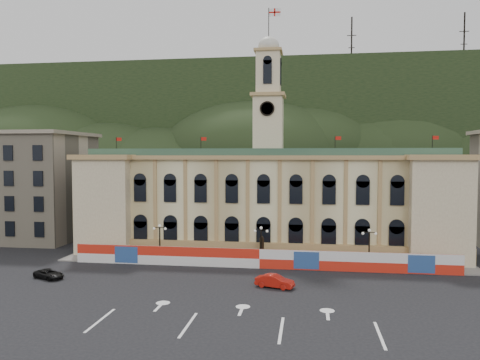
# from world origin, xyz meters

# --- Properties ---
(ground) EXTENTS (260.00, 260.00, 0.00)m
(ground) POSITION_xyz_m (0.00, 0.00, 0.00)
(ground) COLOR black
(ground) RESTS_ON ground
(lane_markings) EXTENTS (26.00, 10.00, 0.02)m
(lane_markings) POSITION_xyz_m (0.00, -5.00, 0.00)
(lane_markings) COLOR white
(lane_markings) RESTS_ON ground
(hill_ridge) EXTENTS (230.00, 80.00, 64.00)m
(hill_ridge) POSITION_xyz_m (0.03, 121.99, 19.48)
(hill_ridge) COLOR black
(hill_ridge) RESTS_ON ground
(city_hall) EXTENTS (56.20, 17.60, 37.10)m
(city_hall) POSITION_xyz_m (0.00, 27.63, 7.85)
(city_hall) COLOR beige
(city_hall) RESTS_ON ground
(side_building_left) EXTENTS (21.00, 17.00, 18.60)m
(side_building_left) POSITION_xyz_m (-43.00, 30.93, 9.33)
(side_building_left) COLOR #B6A78C
(side_building_left) RESTS_ON ground
(hoarding_fence) EXTENTS (50.00, 0.44, 2.50)m
(hoarding_fence) POSITION_xyz_m (0.06, 15.07, 1.25)
(hoarding_fence) COLOR red
(hoarding_fence) RESTS_ON ground
(pavement) EXTENTS (56.00, 5.50, 0.16)m
(pavement) POSITION_xyz_m (0.00, 17.75, 0.08)
(pavement) COLOR slate
(pavement) RESTS_ON ground
(statue) EXTENTS (1.40, 1.40, 3.72)m
(statue) POSITION_xyz_m (0.00, 18.00, 1.19)
(statue) COLOR #595651
(statue) RESTS_ON ground
(lamp_left) EXTENTS (1.96, 0.44, 5.15)m
(lamp_left) POSITION_xyz_m (-14.00, 17.00, 3.07)
(lamp_left) COLOR black
(lamp_left) RESTS_ON ground
(lamp_center) EXTENTS (1.96, 0.44, 5.15)m
(lamp_center) POSITION_xyz_m (0.00, 17.00, 3.07)
(lamp_center) COLOR black
(lamp_center) RESTS_ON ground
(lamp_right) EXTENTS (1.96, 0.44, 5.15)m
(lamp_right) POSITION_xyz_m (14.00, 17.00, 3.07)
(lamp_right) COLOR black
(lamp_right) RESTS_ON ground
(red_sedan) EXTENTS (3.80, 5.09, 1.41)m
(red_sedan) POSITION_xyz_m (2.57, 6.50, 0.71)
(red_sedan) COLOR #B5160C
(red_sedan) RESTS_ON ground
(black_suv) EXTENTS (4.80, 5.36, 1.11)m
(black_suv) POSITION_xyz_m (-24.20, 6.39, 0.56)
(black_suv) COLOR black
(black_suv) RESTS_ON ground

